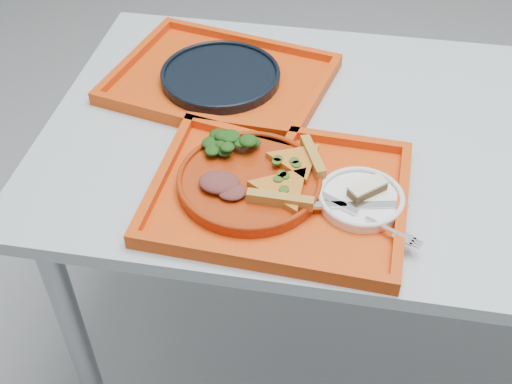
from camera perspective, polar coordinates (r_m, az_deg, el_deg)
ground at (r=1.88m, az=11.73°, el=-13.70°), size 10.00×10.00×0.00m
table at (r=1.37m, az=15.71°, el=1.81°), size 1.60×0.80×0.75m
tray_main at (r=1.15m, az=2.04°, el=-0.32°), size 0.47×0.37×0.01m
tray_far at (r=1.43m, az=-3.15°, el=9.72°), size 0.51×0.44×0.01m
dinner_plate at (r=1.16m, az=-0.57°, el=0.88°), size 0.26×0.26×0.02m
side_plate at (r=1.14m, az=9.28°, el=-0.72°), size 0.15×0.15×0.01m
navy_plate at (r=1.43m, az=-3.17°, el=10.18°), size 0.26×0.26×0.02m
pizza_slice_a at (r=1.12m, az=2.45°, el=0.46°), size 0.12×0.13×0.02m
pizza_slice_b at (r=1.18m, az=3.68°, el=2.93°), size 0.15×0.14×0.02m
salad_heap at (r=1.19m, az=-2.24°, el=4.43°), size 0.09×0.08×0.04m
meat_portion at (r=1.13m, az=-3.28°, el=0.86°), size 0.07×0.06×0.02m
dessert_bar at (r=1.14m, az=9.87°, el=0.33°), size 0.07×0.07×0.02m
knife at (r=1.11m, az=8.80°, el=-1.12°), size 0.18×0.05×0.01m
fork at (r=1.10m, az=9.65°, el=-2.19°), size 0.17×0.10×0.01m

